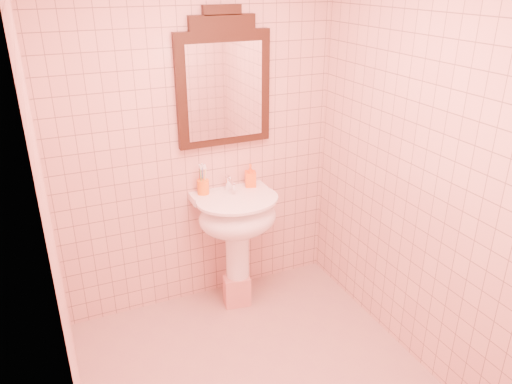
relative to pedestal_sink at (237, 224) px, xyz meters
name	(u,v)px	position (x,y,z in m)	size (l,w,h in m)	color
back_wall	(198,138)	(-0.19, 0.23, 0.59)	(2.00, 0.02, 2.50)	#E0AA9C
pedestal_sink	(237,224)	(0.00, 0.00, 0.00)	(0.58, 0.58, 0.86)	white
faucet	(230,183)	(0.00, 0.14, 0.26)	(0.04, 0.16, 0.11)	white
mirror	(224,83)	(0.00, 0.20, 0.95)	(0.65, 0.06, 0.91)	black
toothbrush_cup	(203,187)	(-0.19, 0.16, 0.26)	(0.08, 0.08, 0.19)	orange
soap_dispenser	(250,176)	(0.17, 0.15, 0.28)	(0.08, 0.08, 0.17)	#FF5F15
towel	(237,290)	(-0.02, -0.02, -0.55)	(0.19, 0.13, 0.23)	#EDA68B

